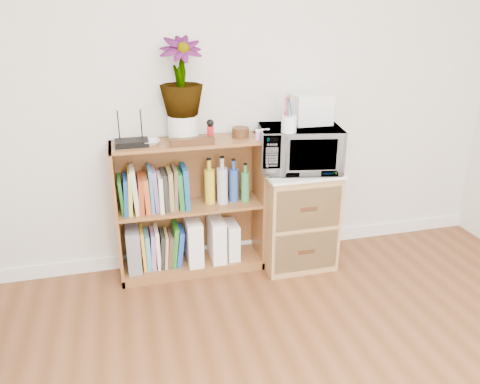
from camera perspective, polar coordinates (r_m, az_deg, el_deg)
name	(u,v)px	position (r m, az deg, el deg)	size (l,w,h in m)	color
skirting_board	(235,247)	(3.60, -0.63, -6.77)	(4.00, 0.02, 0.10)	white
bookshelf	(190,208)	(3.23, -6.09, -1.97)	(1.00, 0.30, 0.95)	brown
wicker_unit	(296,218)	(3.40, 6.81, -3.12)	(0.50, 0.45, 0.70)	#9E7542
microwave	(300,149)	(3.21, 7.27, 5.27)	(0.54, 0.36, 0.30)	silver
pen_cup	(289,124)	(3.01, 5.98, 8.22)	(0.10, 0.10, 0.11)	white
small_appliance	(311,109)	(3.27, 8.59, 10.00)	(0.25, 0.21, 0.20)	silver
router	(132,143)	(3.03, -13.07, 5.86)	(0.21, 0.14, 0.04)	black
white_bowl	(150,143)	(3.02, -10.95, 5.94)	(0.13, 0.13, 0.03)	silver
plant_pot	(183,128)	(3.07, -6.93, 7.74)	(0.20, 0.20, 0.17)	silver
potted_plant	(181,77)	(3.01, -7.21, 13.76)	(0.27, 0.27, 0.48)	#30692A
trinket_box	(192,142)	(2.98, -5.87, 6.13)	(0.28, 0.07, 0.04)	#361E0E
kokeshi_doll	(210,134)	(3.05, -3.62, 7.09)	(0.04, 0.04, 0.10)	#AB1516
wooden_bowl	(241,132)	(3.15, 0.06, 7.28)	(0.11, 0.11, 0.07)	#3A1B0F
paint_jars	(263,135)	(3.09, 2.77, 6.92)	(0.12, 0.04, 0.06)	#CB7077
file_box	(133,248)	(3.32, -12.87, -6.65)	(0.09, 0.24, 0.30)	slate
magazine_holder_left	(193,240)	(3.33, -5.70, -5.84)	(0.10, 0.26, 0.33)	white
magazine_holder_mid	(217,238)	(3.36, -2.88, -5.66)	(0.10, 0.25, 0.31)	white
magazine_holder_right	(231,239)	(3.39, -1.06, -5.79)	(0.08, 0.21, 0.26)	white
cookbooks	(154,190)	(3.15, -10.41, 0.25)	(0.45, 0.20, 0.31)	#1E7322
liquor_bottles	(225,181)	(3.21, -1.87, 1.35)	(0.31, 0.07, 0.32)	gold
lower_books	(162,247)	(3.33, -9.52, -6.64)	(0.30, 0.19, 0.30)	gold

